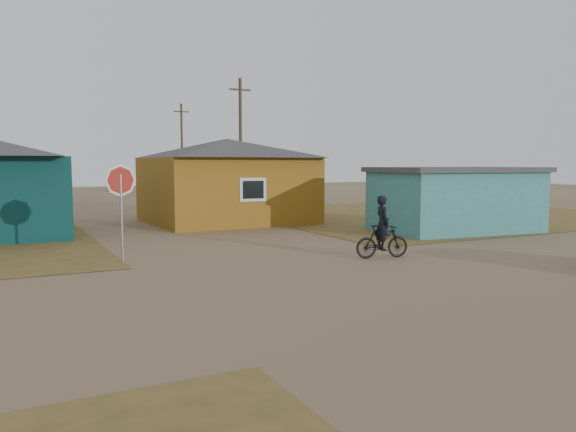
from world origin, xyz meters
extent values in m
plane|color=#81674A|center=(0.00, 0.00, 0.00)|extent=(120.00, 120.00, 0.00)
cube|color=brown|center=(14.00, 13.00, 0.01)|extent=(20.00, 18.00, 0.00)
cube|color=#8D5D15|center=(2.50, 14.00, 1.50)|extent=(7.21, 6.24, 3.00)
pyramid|color=#343436|center=(2.50, 14.00, 3.45)|extent=(7.72, 6.76, 0.90)
cube|color=silver|center=(2.50, 10.97, 1.65)|extent=(1.20, 0.06, 1.00)
cube|color=black|center=(2.50, 10.94, 1.65)|extent=(0.95, 0.04, 0.75)
cube|color=teal|center=(9.50, 6.50, 1.20)|extent=(6.39, 4.61, 2.40)
cube|color=#343436|center=(9.50, 6.50, 2.50)|extent=(6.71, 4.93, 0.20)
cube|color=#A8B59B|center=(-6.00, 34.00, 1.40)|extent=(6.49, 5.60, 2.80)
pyramid|color=#343436|center=(-6.00, 34.00, 3.20)|extent=(7.04, 6.15, 0.80)
cube|color=tan|center=(10.00, 40.00, 1.40)|extent=(6.41, 5.50, 2.80)
pyramid|color=#343436|center=(10.00, 40.00, 3.20)|extent=(6.95, 6.05, 0.80)
cylinder|color=#433628|center=(6.50, 22.00, 4.00)|extent=(0.20, 0.20, 8.00)
cube|color=#433628|center=(6.50, 22.00, 7.30)|extent=(1.40, 0.10, 0.10)
cylinder|color=#433628|center=(7.50, 38.00, 4.00)|extent=(0.20, 0.20, 8.00)
cube|color=#433628|center=(7.50, 38.00, 7.30)|extent=(1.40, 0.10, 0.10)
cylinder|color=gray|center=(-4.03, 5.09, 1.23)|extent=(0.07, 0.07, 2.45)
imported|color=black|center=(2.85, 2.43, 0.48)|extent=(1.67, 0.79, 0.97)
imported|color=black|center=(2.85, 2.43, 1.03)|extent=(0.50, 0.65, 1.59)
camera|label=1|loc=(-6.98, -10.69, 2.74)|focal=35.00mm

